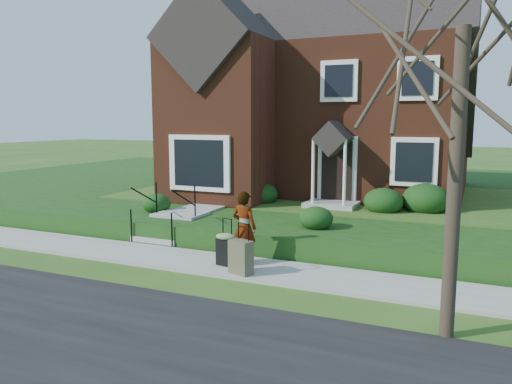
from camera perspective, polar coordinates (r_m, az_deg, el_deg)
The scene contains 11 objects.
ground at distance 11.75m, azimuth -4.20°, elevation -8.45°, with size 120.00×120.00×0.00m, color #2D5119.
street at distance 7.98m, azimuth -22.08°, elevation -17.30°, with size 60.00×6.00×0.01m, color black.
sidewalk at distance 11.74m, azimuth -4.21°, elevation -8.26°, with size 60.00×1.60×0.08m, color #9E9B93.
terrace at distance 21.10m, azimuth 19.95°, elevation -0.64°, with size 44.00×20.00×0.60m, color #1B3D10.
walkway at distance 17.07m, azimuth -3.79°, elevation -1.03°, with size 1.20×6.00×0.06m, color #9E9B93.
main_house at distance 20.39m, azimuth 8.19°, elevation 13.46°, with size 10.40×10.20×9.40m.
front_steps at distance 14.42m, azimuth -9.59°, elevation -3.47°, with size 1.40×2.02×1.50m.
foundation_shrubs at distance 15.98m, azimuth 4.30°, elevation -0.19°, with size 9.80×4.61×0.99m.
woman at distance 11.52m, azimuth -1.36°, elevation -4.05°, with size 0.61×0.40×1.68m, color #999999.
suitcase_black at distance 11.43m, azimuth -3.50°, elevation -6.32°, with size 0.51×0.45×1.09m.
suitcase_olive at distance 10.81m, azimuth -1.75°, elevation -7.43°, with size 0.58×0.44×1.11m.
Camera 1 is at (5.30, -9.93, 3.36)m, focal length 35.00 mm.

